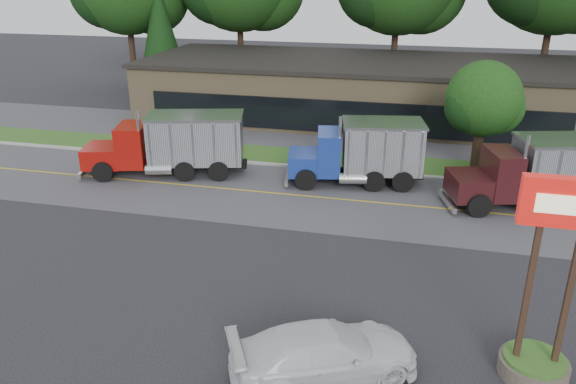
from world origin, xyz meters
name	(u,v)px	position (x,y,z in m)	size (l,w,h in m)	color
ground	(214,284)	(0.00, 0.00, 0.00)	(140.00, 140.00, 0.00)	#35353B
road	(277,194)	(0.00, 9.00, 0.00)	(60.00, 8.00, 0.02)	slate
center_line	(277,194)	(0.00, 9.00, 0.00)	(60.00, 0.12, 0.01)	gold
curb	(295,167)	(0.00, 13.20, 0.00)	(60.00, 0.30, 0.12)	#9E9E99
grass_verge	(302,158)	(0.00, 15.00, 0.00)	(60.00, 3.40, 0.03)	#3F6522
far_parking	(318,135)	(0.00, 20.00, 0.00)	(60.00, 7.00, 0.02)	slate
strip_mall	(359,90)	(2.00, 26.00, 2.00)	(32.00, 12.00, 4.00)	#907A58
bilo_sign	(544,314)	(10.50, -2.50, 2.02)	(2.20, 1.90, 5.95)	#6B6054
evergreen_left	(160,32)	(-16.00, 30.00, 5.49)	(4.40, 4.40, 9.99)	#382619
tree_verge	(484,102)	(10.07, 15.05, 3.93)	(4.33, 4.08, 6.18)	#382619
dump_truck_red	(174,143)	(-6.19, 10.53, 1.81)	(9.01, 4.63, 3.36)	black
dump_truck_blue	(363,151)	(4.01, 11.54, 1.80)	(7.28, 3.81, 3.36)	black
dump_truck_maroon	(543,171)	(12.59, 10.40, 1.80)	(8.02, 4.43, 3.36)	black
rally_car	(324,353)	(4.77, -3.92, 0.77)	(2.16, 5.31, 1.54)	white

